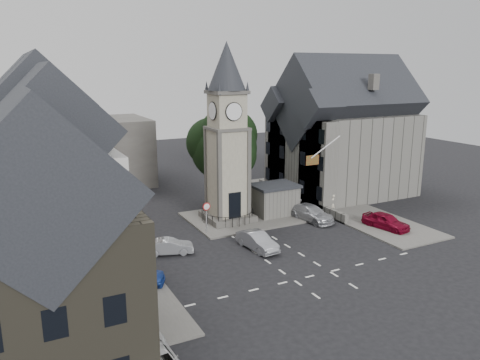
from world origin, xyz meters
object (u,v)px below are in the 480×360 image
stone_shelter (274,200)px  pedestrian (332,204)px  car_west_blue (131,276)px  clock_tower (227,135)px  car_east_red (386,221)px

stone_shelter → pedestrian: bearing=-21.0°
stone_shelter → car_west_blue: (-16.30, -8.91, -0.80)m
clock_tower → car_east_red: size_ratio=3.77×
car_west_blue → car_east_red: (23.00, 0.90, -0.01)m
stone_shelter → car_west_blue: size_ratio=0.98×
stone_shelter → car_east_red: (6.70, -8.02, -0.81)m
car_east_red → pedestrian: size_ratio=2.24×
clock_tower → car_west_blue: (-11.50, -9.41, -7.37)m
pedestrian → stone_shelter: bearing=-32.4°
clock_tower → car_west_blue: bearing=-140.7°
car_west_blue → pedestrian: bearing=-49.7°
clock_tower → pedestrian: (10.21, -2.57, -7.16)m
clock_tower → stone_shelter: bearing=-5.8°
car_west_blue → car_east_red: bearing=-65.0°
car_east_red → pedestrian: 6.09m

